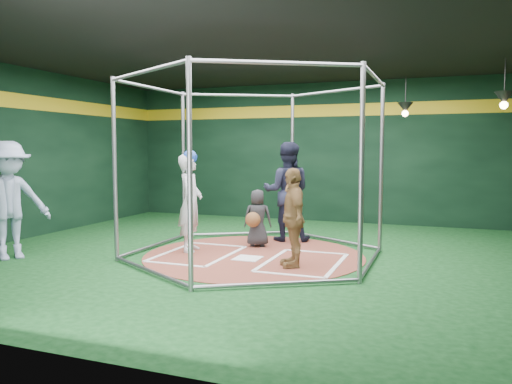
% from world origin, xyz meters
% --- Properties ---
extents(room_shell, '(10.10, 9.10, 3.53)m').
position_xyz_m(room_shell, '(0.00, 0.01, 1.75)').
color(room_shell, black).
rests_on(room_shell, ground).
extents(clay_disc, '(3.80, 3.80, 0.01)m').
position_xyz_m(clay_disc, '(0.00, 0.00, 0.01)').
color(clay_disc, brown).
rests_on(clay_disc, ground).
extents(home_plate, '(0.43, 0.43, 0.01)m').
position_xyz_m(home_plate, '(0.00, -0.30, 0.02)').
color(home_plate, white).
rests_on(home_plate, clay_disc).
extents(batter_box_left, '(1.17, 1.77, 0.01)m').
position_xyz_m(batter_box_left, '(-0.95, -0.25, 0.02)').
color(batter_box_left, white).
rests_on(batter_box_left, clay_disc).
extents(batter_box_right, '(1.17, 1.77, 0.01)m').
position_xyz_m(batter_box_right, '(0.95, -0.25, 0.02)').
color(batter_box_right, white).
rests_on(batter_box_right, clay_disc).
extents(batting_cage, '(4.05, 4.67, 3.00)m').
position_xyz_m(batting_cage, '(-0.00, -0.00, 1.50)').
color(batting_cage, gray).
rests_on(batting_cage, ground).
extents(pendant_lamp_near, '(0.34, 0.34, 0.90)m').
position_xyz_m(pendant_lamp_near, '(2.20, 3.60, 2.74)').
color(pendant_lamp_near, black).
rests_on(pendant_lamp_near, room_shell).
extents(pendant_lamp_far, '(0.34, 0.34, 0.90)m').
position_xyz_m(pendant_lamp_far, '(4.00, 2.00, 2.74)').
color(pendant_lamp_far, black).
rests_on(pendant_lamp_far, room_shell).
extents(batter_figure, '(0.56, 0.72, 1.81)m').
position_xyz_m(batter_figure, '(-1.19, -0.06, 0.91)').
color(batter_figure, silver).
rests_on(batter_figure, clay_disc).
extents(visitor_leopard, '(0.76, 0.97, 1.54)m').
position_xyz_m(visitor_leopard, '(0.86, -0.55, 0.78)').
color(visitor_leopard, '#AF834B').
rests_on(visitor_leopard, clay_disc).
extents(catcher_figure, '(0.61, 0.64, 1.08)m').
position_xyz_m(catcher_figure, '(-0.22, 0.74, 0.55)').
color(catcher_figure, black).
rests_on(catcher_figure, clay_disc).
extents(umpire, '(1.12, 0.97, 1.97)m').
position_xyz_m(umpire, '(0.12, 1.54, 1.00)').
color(umpire, black).
rests_on(umpire, clay_disc).
extents(bystander_blue, '(1.29, 1.47, 1.98)m').
position_xyz_m(bystander_blue, '(-3.74, -1.66, 0.99)').
color(bystander_blue, '#93A2C2').
rests_on(bystander_blue, ground).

